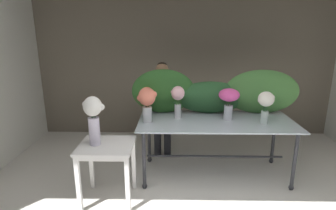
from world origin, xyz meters
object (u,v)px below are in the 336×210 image
Objects in this scene: vase_fuchsia_peonies at (229,99)px; vase_coral_snapdragons at (147,101)px; vase_sunset_lilies at (147,98)px; side_table_white at (107,153)px; vase_white_roses_tall at (94,117)px; florist at (162,100)px; display_table_glass at (216,128)px; vase_ivory_dahlias at (266,103)px; vase_blush_anemones at (178,98)px.

vase_fuchsia_peonies is 1.14m from vase_coral_snapdragons.
vase_sunset_lilies is (-1.16, 0.16, -0.04)m from vase_fuchsia_peonies.
side_table_white is 0.47m from vase_white_roses_tall.
vase_coral_snapdragons reaches higher than vase_sunset_lilies.
florist is at bearing 65.34° from vase_sunset_lilies.
display_table_glass reaches higher than side_table_white.
vase_white_roses_tall is at bearing -166.67° from vase_ivory_dahlias.
side_table_white is 1.66× the size of vase_fuchsia_peonies.
florist is at bearing 113.52° from vase_blush_anemones.
vase_white_roses_tall is (-0.75, -1.30, 0.11)m from florist.
vase_sunset_lilies is (-0.45, 0.11, -0.03)m from vase_blush_anemones.
vase_coral_snapdragons is (-1.59, 0.04, 0.01)m from vase_ivory_dahlias.
vase_fuchsia_peonies is at bearing 12.95° from display_table_glass.
display_table_glass is at bearing 5.06° from vase_coral_snapdragons.
vase_sunset_lilies is at bearing 96.34° from vase_coral_snapdragons.
side_table_white is at bearing -139.92° from vase_blush_anemones.
vase_fuchsia_peonies is (0.17, 0.04, 0.42)m from display_table_glass.
side_table_white is 1.26× the size of vase_white_roses_tall.
display_table_glass is 1.71m from vase_white_roses_tall.
vase_blush_anemones is 0.47m from vase_sunset_lilies.
vase_sunset_lilies reaches higher than display_table_glass.
vase_white_roses_tall is at bearing -158.31° from vase_fuchsia_peonies.
florist is 1.62m from vase_ivory_dahlias.
vase_white_roses_tall reaches higher than vase_sunset_lilies.
vase_white_roses_tall is (-1.71, -0.68, -0.06)m from vase_fuchsia_peonies.
vase_white_roses_tall reaches higher than vase_fuchsia_peonies.
side_table_white is 1.72× the size of vase_sunset_lilies.
vase_blush_anemones is 0.80× the size of vase_white_roses_tall.
vase_coral_snapdragons is (0.45, 0.56, 0.50)m from side_table_white.
vase_white_roses_tall is at bearing -157.41° from display_table_glass.
florist reaches higher than vase_white_roses_tall.
vase_ivory_dahlias is 1.59m from vase_coral_snapdragons.
vase_blush_anemones is at bearing 22.65° from vase_coral_snapdragons.
vase_white_roses_tall is at bearing -122.97° from vase_sunset_lilies.
side_table_white is 2.16m from vase_ivory_dahlias.
florist is 1.50m from vase_white_roses_tall.
display_table_glass is 4.62× the size of vase_blush_anemones.
vase_coral_snapdragons is at bearing -174.94° from display_table_glass.
vase_fuchsia_peonies reaches higher than display_table_glass.
florist is at bearing 147.18° from vase_fuchsia_peonies.
vase_fuchsia_peonies is 1.04× the size of vase_sunset_lilies.
vase_blush_anemones is (-0.54, 0.09, 0.41)m from display_table_glass.
vase_ivory_dahlias is at bearing -11.39° from vase_sunset_lilies.
vase_white_roses_tall is at bearing -120.21° from florist.
vase_fuchsia_peonies is at bearing -7.90° from vase_sunset_lilies.
florist is 2.67× the size of vase_white_roses_tall.
display_table_glass is at bearing 24.44° from side_table_white.
side_table_white is 1.25m from vase_blush_anemones.
vase_fuchsia_peonies reaches higher than vase_ivory_dahlias.
florist is 1.15m from vase_fuchsia_peonies.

